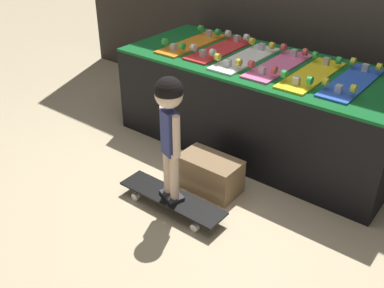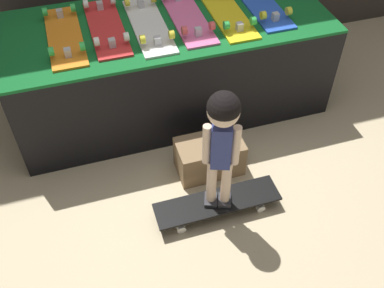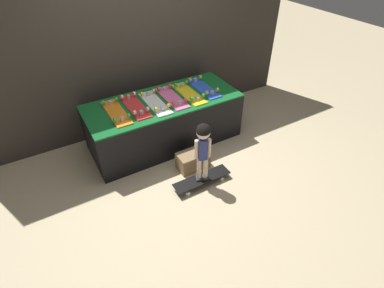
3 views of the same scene
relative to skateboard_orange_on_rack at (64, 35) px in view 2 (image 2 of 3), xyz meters
The scene contains 11 objects.
ground_plane 1.11m from the skateboard_orange_on_rack, 39.59° to the right, with size 16.00×16.00×0.00m, color beige.
display_rack 0.75m from the skateboard_orange_on_rack, ahead, with size 2.13×0.89×0.69m.
skateboard_orange_on_rack is the anchor object (origin of this frame).
skateboard_red_on_rack 0.26m from the skateboard_orange_on_rack, ahead, with size 0.21×0.70×0.09m.
skateboard_white_on_rack 0.53m from the skateboard_orange_on_rack, ahead, with size 0.21×0.70×0.09m.
skateboard_pink_on_rack 0.79m from the skateboard_orange_on_rack, ahead, with size 0.21×0.70×0.09m.
skateboard_yellow_on_rack 1.05m from the skateboard_orange_on_rack, ahead, with size 0.21×0.70×0.09m.
skateboard_blue_on_rack 1.32m from the skateboard_orange_on_rack, ahead, with size 0.21×0.70×0.09m.
skateboard_on_floor 1.39m from the skateboard_orange_on_rack, 57.85° to the right, with size 0.75×0.19×0.09m.
child 1.24m from the skateboard_orange_on_rack, 57.85° to the right, with size 0.19×0.17×0.82m.
storage_box 1.18m from the skateboard_orange_on_rack, 45.05° to the right, with size 0.42×0.24×0.24m.
Camera 2 is at (-0.61, -1.99, 2.23)m, focal length 42.00 mm.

